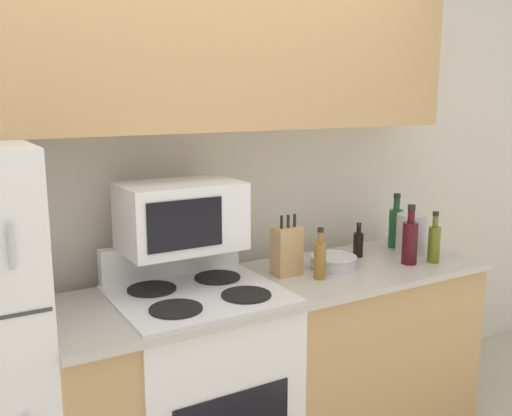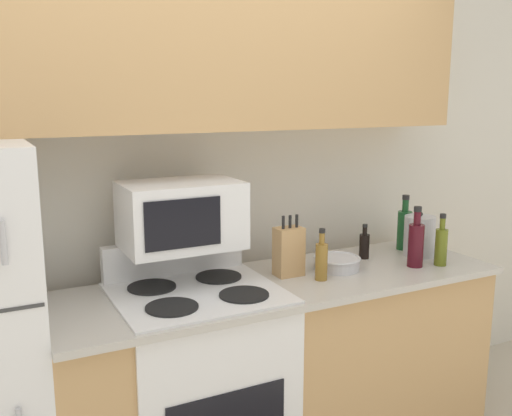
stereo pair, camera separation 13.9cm
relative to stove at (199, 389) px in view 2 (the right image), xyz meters
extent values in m
cube|color=silver|center=(0.10, 0.46, 0.79)|extent=(8.00, 0.05, 2.55)
cube|color=tan|center=(0.42, 0.01, -0.04)|extent=(2.10, 0.61, 0.89)
cube|color=#BCB7AD|center=(0.42, -0.01, 0.43)|extent=(2.10, 0.65, 0.03)
cylinder|color=#B7B7BC|center=(-0.74, -0.31, 0.82)|extent=(0.02, 0.02, 0.14)
cube|color=tan|center=(0.10, 0.27, 1.47)|extent=(2.75, 0.34, 0.73)
cube|color=white|center=(0.00, 0.00, -0.02)|extent=(0.70, 0.61, 0.93)
cube|color=#2D2D2D|center=(0.00, 0.00, 0.44)|extent=(0.67, 0.58, 0.01)
cube|color=white|center=(0.00, 0.29, 0.53)|extent=(0.67, 0.06, 0.16)
cylinder|color=black|center=(-0.16, -0.14, 0.45)|extent=(0.21, 0.21, 0.01)
cylinder|color=black|center=(0.16, -0.14, 0.45)|extent=(0.21, 0.21, 0.01)
cylinder|color=black|center=(-0.16, 0.13, 0.45)|extent=(0.21, 0.21, 0.01)
cylinder|color=black|center=(0.16, 0.13, 0.45)|extent=(0.21, 0.21, 0.01)
cube|color=white|center=(-0.02, 0.13, 0.76)|extent=(0.50, 0.33, 0.29)
cube|color=black|center=(-0.07, -0.04, 0.76)|extent=(0.32, 0.01, 0.20)
cube|color=tan|center=(0.48, 0.04, 0.55)|extent=(0.13, 0.09, 0.23)
cylinder|color=black|center=(0.44, 0.03, 0.70)|extent=(0.01, 0.01, 0.06)
cylinder|color=black|center=(0.48, 0.03, 0.70)|extent=(0.01, 0.01, 0.06)
cylinder|color=black|center=(0.51, 0.03, 0.70)|extent=(0.01, 0.01, 0.06)
cylinder|color=silver|center=(0.73, 0.01, 0.47)|extent=(0.22, 0.22, 0.06)
torus|color=silver|center=(0.73, 0.01, 0.50)|extent=(0.23, 0.23, 0.01)
cylinder|color=olive|center=(0.57, -0.08, 0.52)|extent=(0.06, 0.06, 0.17)
cylinder|color=olive|center=(0.57, -0.08, 0.63)|extent=(0.03, 0.03, 0.05)
cylinder|color=black|center=(0.57, -0.08, 0.67)|extent=(0.03, 0.03, 0.02)
cylinder|color=black|center=(0.96, 0.11, 0.50)|extent=(0.05, 0.05, 0.13)
cylinder|color=black|center=(0.96, 0.11, 0.59)|extent=(0.02, 0.02, 0.04)
cylinder|color=black|center=(0.96, 0.11, 0.61)|extent=(0.03, 0.03, 0.01)
cylinder|color=#5B6619|center=(1.23, -0.16, 0.53)|extent=(0.06, 0.06, 0.18)
cylinder|color=#5B6619|center=(1.23, -0.16, 0.65)|extent=(0.03, 0.03, 0.06)
cylinder|color=black|center=(1.23, -0.16, 0.69)|extent=(0.03, 0.03, 0.02)
cylinder|color=#470F19|center=(1.10, -0.12, 0.55)|extent=(0.08, 0.08, 0.21)
cylinder|color=#470F19|center=(1.10, -0.12, 0.68)|extent=(0.03, 0.03, 0.07)
cylinder|color=black|center=(1.10, -0.12, 0.73)|extent=(0.04, 0.04, 0.02)
cylinder|color=#194C23|center=(1.27, 0.16, 0.55)|extent=(0.08, 0.08, 0.21)
cylinder|color=#194C23|center=(1.27, 0.16, 0.68)|extent=(0.03, 0.03, 0.07)
cylinder|color=black|center=(1.27, 0.16, 0.73)|extent=(0.04, 0.04, 0.02)
cylinder|color=#B7B7BC|center=(1.25, 0.02, 0.55)|extent=(0.16, 0.16, 0.21)
sphere|color=black|center=(1.25, 0.02, 0.66)|extent=(0.02, 0.02, 0.02)
camera|label=1|loc=(-0.94, -2.10, 1.27)|focal=40.00mm
camera|label=2|loc=(-0.82, -2.17, 1.27)|focal=40.00mm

